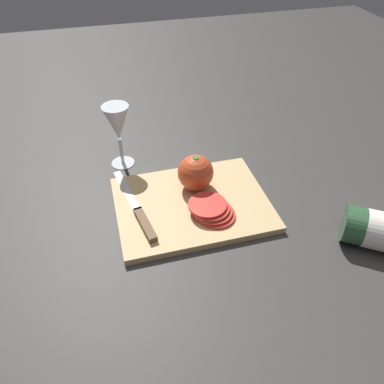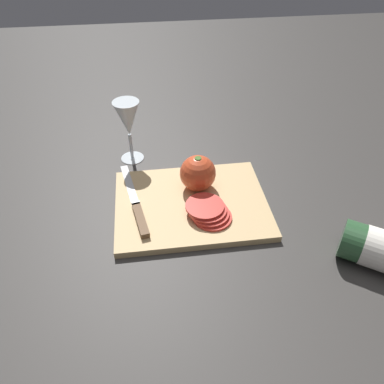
% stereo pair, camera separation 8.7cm
% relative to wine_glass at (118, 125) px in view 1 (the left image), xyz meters
% --- Properties ---
extents(ground_plane, '(3.00, 3.00, 0.00)m').
position_rel_wine_glass_xyz_m(ground_plane, '(0.05, -0.24, -0.12)').
color(ground_plane, '#383533').
extents(cutting_board, '(0.36, 0.28, 0.02)m').
position_rel_wine_glass_xyz_m(cutting_board, '(0.14, -0.22, -0.11)').
color(cutting_board, tan).
rests_on(cutting_board, ground_plane).
extents(wine_glass, '(0.07, 0.07, 0.17)m').
position_rel_wine_glass_xyz_m(wine_glass, '(0.00, 0.00, 0.00)').
color(wine_glass, silver).
rests_on(wine_glass, ground_plane).
extents(whole_tomato, '(0.09, 0.09, 0.09)m').
position_rel_wine_glass_xyz_m(whole_tomato, '(0.16, -0.17, -0.06)').
color(whole_tomato, '#DB4C28').
rests_on(whole_tomato, cutting_board).
extents(knife, '(0.07, 0.27, 0.01)m').
position_rel_wine_glass_xyz_m(knife, '(0.01, -0.25, -0.10)').
color(knife, silver).
rests_on(knife, cutting_board).
extents(tomato_slice_stack_near, '(0.10, 0.11, 0.02)m').
position_rel_wine_glass_xyz_m(tomato_slice_stack_near, '(0.17, -0.27, -0.09)').
color(tomato_slice_stack_near, red).
rests_on(tomato_slice_stack_near, cutting_board).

